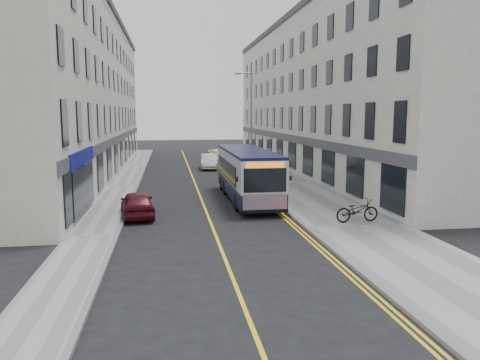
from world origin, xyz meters
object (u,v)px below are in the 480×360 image
object	(u,v)px
city_bus	(247,173)
pedestrian_near	(270,172)
pedestrian_far	(278,169)
bicycle	(357,210)
streetlamp	(250,122)
car_white	(209,161)
car_maroon	(137,204)

from	to	relation	value
city_bus	pedestrian_near	size ratio (longest dim) A/B	6.33
pedestrian_far	city_bus	bearing A→B (deg)	-152.98
pedestrian_far	bicycle	bearing A→B (deg)	-125.58
streetlamp	bicycle	size ratio (longest dim) A/B	3.96
streetlamp	bicycle	distance (m)	15.25
streetlamp	pedestrian_near	distance (m)	4.38
streetlamp	city_bus	world-z (taller)	streetlamp
streetlamp	car_white	distance (m)	9.08
city_bus	car_white	world-z (taller)	city_bus
streetlamp	bicycle	world-z (taller)	streetlamp
pedestrian_near	pedestrian_far	size ratio (longest dim) A/B	1.00
streetlamp	car_white	size ratio (longest dim) A/B	1.96
pedestrian_far	car_white	distance (m)	9.59
city_bus	car_maroon	distance (m)	7.05
pedestrian_near	car_maroon	distance (m)	12.35
city_bus	car_maroon	xyz separation A→B (m)	(-6.01, -3.56, -0.95)
bicycle	car_maroon	distance (m)	10.40
car_white	streetlamp	bearing A→B (deg)	-68.61
streetlamp	car_white	bearing A→B (deg)	106.61
bicycle	pedestrian_near	world-z (taller)	pedestrian_near
pedestrian_near	pedestrian_far	world-z (taller)	pedestrian_near
pedestrian_near	bicycle	bearing A→B (deg)	-77.41
city_bus	car_white	xyz separation A→B (m)	(-0.81, 15.83, -0.92)
car_maroon	pedestrian_near	bearing A→B (deg)	-140.41
city_bus	car_maroon	world-z (taller)	city_bus
city_bus	pedestrian_far	distance (m)	8.14
streetlamp	pedestrian_near	xyz separation A→B (m)	(0.94, -2.50, -3.47)
bicycle	car_white	world-z (taller)	car_white
streetlamp	car_maroon	bearing A→B (deg)	-123.48
city_bus	car_white	distance (m)	15.87
car_white	car_maroon	xyz separation A→B (m)	(-5.20, -19.39, -0.03)
streetlamp	car_maroon	size ratio (longest dim) A/B	2.12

